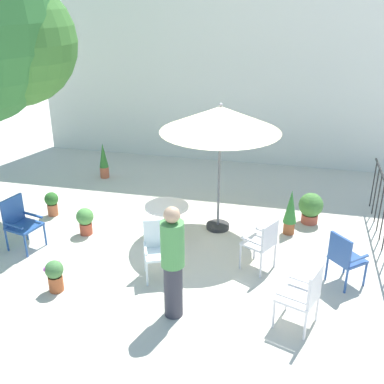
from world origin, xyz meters
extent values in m
plane|color=beige|center=(0.00, 0.00, 0.00)|extent=(60.00, 60.00, 0.00)
cube|color=silver|center=(0.00, 4.46, 2.57)|extent=(10.20, 0.30, 5.14)
cylinder|color=black|center=(3.35, 0.74, 0.50)|extent=(0.02, 0.02, 1.00)
cylinder|color=black|center=(3.35, 1.11, 0.50)|extent=(0.02, 0.02, 1.00)
cylinder|color=black|center=(3.35, 1.48, 0.50)|extent=(0.02, 0.02, 1.00)
cylinder|color=black|center=(3.35, 1.85, 0.50)|extent=(0.02, 0.02, 1.00)
cylinder|color=black|center=(3.35, 2.22, 0.50)|extent=(0.02, 0.02, 1.00)
sphere|color=#3B722E|center=(-3.24, 0.25, 3.36)|extent=(2.20, 2.20, 2.20)
cylinder|color=#2D2D2D|center=(0.39, 0.53, 0.04)|extent=(0.44, 0.44, 0.08)
cylinder|color=slate|center=(0.39, 0.53, 1.18)|extent=(0.04, 0.04, 2.36)
cone|color=beige|center=(0.39, 0.53, 2.14)|extent=(2.15, 2.15, 0.44)
sphere|color=slate|center=(0.39, 0.53, 2.39)|extent=(0.06, 0.06, 0.06)
cylinder|color=silver|center=(-0.41, -0.19, 0.71)|extent=(0.78, 0.78, 0.02)
cylinder|color=slate|center=(-0.41, -0.19, 0.35)|extent=(0.06, 0.06, 0.69)
cylinder|color=slate|center=(-0.41, -0.19, 0.01)|extent=(0.43, 0.43, 0.03)
cube|color=white|center=(1.90, -1.98, 0.45)|extent=(0.62, 0.63, 0.04)
cube|color=white|center=(2.11, -2.05, 0.70)|extent=(0.20, 0.45, 0.47)
cube|color=white|center=(1.98, -1.76, 0.57)|extent=(0.42, 0.19, 0.03)
cube|color=white|center=(1.82, -2.19, 0.57)|extent=(0.42, 0.19, 0.03)
cylinder|color=white|center=(1.78, -1.69, 0.21)|extent=(0.04, 0.04, 0.43)
cylinder|color=white|center=(1.62, -2.12, 0.21)|extent=(0.04, 0.04, 0.43)
cylinder|color=white|center=(2.19, -1.84, 0.21)|extent=(0.04, 0.04, 0.43)
cylinder|color=white|center=(2.03, -2.27, 0.21)|extent=(0.04, 0.04, 0.43)
cube|color=#2C4F92|center=(2.63, -0.80, 0.42)|extent=(0.62, 0.62, 0.04)
cube|color=#2C4F92|center=(2.49, -0.93, 0.66)|extent=(0.31, 0.34, 0.43)
cube|color=#2C4F92|center=(2.77, -0.95, 0.54)|extent=(0.32, 0.29, 0.03)
cube|color=#2C4F92|center=(2.50, -0.65, 0.54)|extent=(0.32, 0.29, 0.03)
cylinder|color=#2C4F92|center=(2.92, -0.82, 0.20)|extent=(0.04, 0.04, 0.40)
cylinder|color=#2C4F92|center=(2.65, -0.52, 0.20)|extent=(0.04, 0.04, 0.40)
cylinder|color=#2C4F92|center=(2.62, -1.08, 0.20)|extent=(0.04, 0.04, 0.40)
cylinder|color=#2C4F92|center=(2.35, -0.78, 0.20)|extent=(0.04, 0.04, 0.40)
cube|color=white|center=(-0.22, -1.31, 0.42)|extent=(0.59, 0.58, 0.04)
cube|color=white|center=(-0.30, -1.12, 0.68)|extent=(0.42, 0.20, 0.48)
cube|color=white|center=(-0.41, -1.39, 0.54)|extent=(0.19, 0.38, 0.03)
cube|color=white|center=(-0.03, -1.23, 0.54)|extent=(0.19, 0.38, 0.03)
cylinder|color=white|center=(-0.34, -1.58, 0.20)|extent=(0.04, 0.04, 0.40)
cylinder|color=white|center=(0.05, -1.42, 0.20)|extent=(0.04, 0.04, 0.40)
cylinder|color=white|center=(-0.49, -1.20, 0.20)|extent=(0.04, 0.04, 0.40)
cylinder|color=white|center=(-0.10, -1.04, 0.20)|extent=(0.04, 0.04, 0.40)
cube|color=silver|center=(1.26, -0.69, 0.46)|extent=(0.60, 0.60, 0.04)
cube|color=silver|center=(1.44, -0.78, 0.68)|extent=(0.24, 0.39, 0.40)
cube|color=silver|center=(1.36, -0.51, 0.58)|extent=(0.36, 0.22, 0.03)
cube|color=silver|center=(1.17, -0.87, 0.58)|extent=(0.36, 0.22, 0.03)
cylinder|color=silver|center=(1.19, -0.41, 0.22)|extent=(0.04, 0.04, 0.44)
cylinder|color=silver|center=(0.99, -0.78, 0.22)|extent=(0.04, 0.04, 0.44)
cylinder|color=silver|center=(1.54, -0.60, 0.22)|extent=(0.04, 0.04, 0.44)
cylinder|color=silver|center=(1.34, -0.96, 0.22)|extent=(0.04, 0.04, 0.44)
cube|color=#274F93|center=(-2.77, -0.97, 0.43)|extent=(0.59, 0.59, 0.04)
cube|color=#274F93|center=(-2.98, -0.92, 0.69)|extent=(0.15, 0.46, 0.48)
cube|color=#274F93|center=(-2.82, -1.19, 0.55)|extent=(0.43, 0.14, 0.03)
cube|color=#274F93|center=(-2.71, -0.75, 0.55)|extent=(0.43, 0.14, 0.03)
cylinder|color=#274F93|center=(-2.60, -1.24, 0.21)|extent=(0.04, 0.04, 0.41)
cylinder|color=#274F93|center=(-2.49, -0.80, 0.21)|extent=(0.04, 0.04, 0.41)
cylinder|color=#274F93|center=(-3.04, -1.14, 0.21)|extent=(0.04, 0.04, 0.41)
cylinder|color=#274F93|center=(-2.93, -0.69, 0.21)|extent=(0.04, 0.04, 0.41)
cylinder|color=brown|center=(1.72, 0.62, 0.12)|extent=(0.21, 0.21, 0.24)
cylinder|color=#382819|center=(1.72, 0.62, 0.23)|extent=(0.18, 0.18, 0.02)
cone|color=#347B32|center=(1.72, 0.62, 0.56)|extent=(0.25, 0.25, 0.64)
cylinder|color=#C96241|center=(-2.75, 2.49, 0.13)|extent=(0.21, 0.21, 0.27)
cylinder|color=#382819|center=(-2.75, 2.49, 0.26)|extent=(0.19, 0.19, 0.02)
cone|color=#34732D|center=(-2.75, 2.49, 0.57)|extent=(0.22, 0.22, 0.60)
cylinder|color=#A94D3A|center=(2.10, 1.16, 0.09)|extent=(0.32, 0.32, 0.18)
cylinder|color=#382819|center=(2.10, 1.16, 0.17)|extent=(0.28, 0.28, 0.02)
sphere|color=#437835|center=(2.10, 1.16, 0.38)|extent=(0.47, 0.47, 0.47)
cylinder|color=#B04932|center=(-1.97, -0.25, 0.11)|extent=(0.23, 0.23, 0.23)
cylinder|color=#382819|center=(-1.97, -0.25, 0.22)|extent=(0.21, 0.21, 0.02)
sphere|color=#4E8D42|center=(-1.97, -0.25, 0.36)|extent=(0.32, 0.32, 0.32)
cylinder|color=#B15C3A|center=(-2.97, 0.33, 0.12)|extent=(0.20, 0.20, 0.24)
cylinder|color=#382819|center=(-2.97, 0.33, 0.23)|extent=(0.18, 0.18, 0.02)
sphere|color=#2D6526|center=(-2.97, 0.33, 0.36)|extent=(0.27, 0.27, 0.27)
cylinder|color=#AE552E|center=(-1.65, -2.00, 0.13)|extent=(0.22, 0.22, 0.25)
cylinder|color=#382819|center=(-1.65, -2.00, 0.24)|extent=(0.19, 0.19, 0.02)
sphere|color=#477A3F|center=(-1.65, -2.00, 0.37)|extent=(0.28, 0.28, 0.28)
sphere|color=#BB44A9|center=(-1.62, -1.90, 0.43)|extent=(0.06, 0.06, 0.06)
sphere|color=#BB44A9|center=(-1.75, -2.06, 0.39)|extent=(0.08, 0.08, 0.08)
cylinder|color=#33333D|center=(0.24, -2.15, 0.41)|extent=(0.26, 0.26, 0.81)
cylinder|color=#4B944A|center=(0.24, -2.15, 1.13)|extent=(0.37, 0.37, 0.64)
sphere|color=tan|center=(0.24, -2.15, 1.57)|extent=(0.22, 0.22, 0.22)
camera|label=1|loc=(1.68, -7.24, 4.21)|focal=43.26mm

